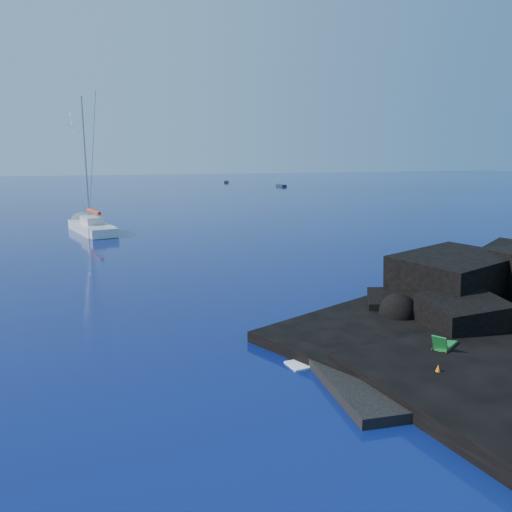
{
  "coord_description": "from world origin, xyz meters",
  "views": [
    {
      "loc": [
        -7.27,
        -13.25,
        7.73
      ],
      "look_at": [
        2.31,
        13.54,
        2.0
      ],
      "focal_mm": 35.0,
      "sensor_mm": 36.0,
      "label": 1
    }
  ],
  "objects_px": {
    "marker_cone": "(438,372)",
    "distant_boat_b": "(281,187)",
    "sunbather": "(401,358)",
    "sailboat": "(91,232)",
    "deck_chair": "(445,341)",
    "distant_boat_a": "(226,183)"
  },
  "relations": [
    {
      "from": "marker_cone",
      "to": "distant_boat_b",
      "type": "xyz_separation_m",
      "value": [
        38.09,
        105.63,
        -0.61
      ]
    },
    {
      "from": "sunbather",
      "to": "distant_boat_b",
      "type": "relative_size",
      "value": 0.43
    },
    {
      "from": "sailboat",
      "to": "deck_chair",
      "type": "distance_m",
      "value": 40.9
    },
    {
      "from": "sailboat",
      "to": "distant_boat_a",
      "type": "relative_size",
      "value": 3.39
    },
    {
      "from": "sunbather",
      "to": "sailboat",
      "type": "bearing_deg",
      "value": 79.28
    },
    {
      "from": "distant_boat_a",
      "to": "distant_boat_b",
      "type": "xyz_separation_m",
      "value": [
        7.67,
        -23.31,
        0.0
      ]
    },
    {
      "from": "deck_chair",
      "to": "sailboat",
      "type": "bearing_deg",
      "value": 75.18
    },
    {
      "from": "deck_chair",
      "to": "sunbather",
      "type": "xyz_separation_m",
      "value": [
        -2.06,
        -0.16,
        -0.33
      ]
    },
    {
      "from": "deck_chair",
      "to": "sunbather",
      "type": "distance_m",
      "value": 2.1
    },
    {
      "from": "deck_chair",
      "to": "sunbather",
      "type": "height_order",
      "value": "deck_chair"
    },
    {
      "from": "distant_boat_a",
      "to": "deck_chair",
      "type": "bearing_deg",
      "value": -84.88
    },
    {
      "from": "sailboat",
      "to": "deck_chair",
      "type": "relative_size",
      "value": 9.37
    },
    {
      "from": "sailboat",
      "to": "marker_cone",
      "type": "distance_m",
      "value": 42.12
    },
    {
      "from": "distant_boat_a",
      "to": "distant_boat_b",
      "type": "height_order",
      "value": "same"
    },
    {
      "from": "sailboat",
      "to": "sunbather",
      "type": "xyz_separation_m",
      "value": [
        9.58,
        -39.36,
        0.52
      ]
    },
    {
      "from": "sunbather",
      "to": "distant_boat_b",
      "type": "distance_m",
      "value": 110.91
    },
    {
      "from": "deck_chair",
      "to": "marker_cone",
      "type": "height_order",
      "value": "deck_chair"
    },
    {
      "from": "sailboat",
      "to": "distant_boat_a",
      "type": "distance_m",
      "value": 96.79
    },
    {
      "from": "sailboat",
      "to": "distant_boat_a",
      "type": "bearing_deg",
      "value": 52.39
    },
    {
      "from": "sailboat",
      "to": "distant_boat_b",
      "type": "height_order",
      "value": "sailboat"
    },
    {
      "from": "sailboat",
      "to": "distant_boat_b",
      "type": "relative_size",
      "value": 3.39
    },
    {
      "from": "sailboat",
      "to": "marker_cone",
      "type": "relative_size",
      "value": 25.99
    }
  ]
}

